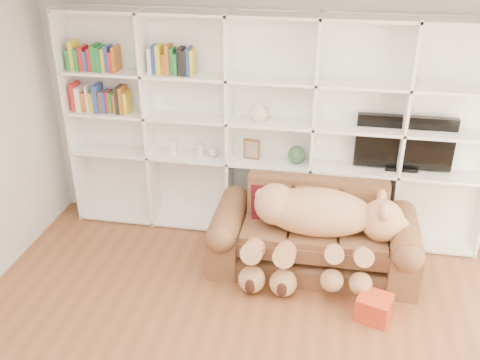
% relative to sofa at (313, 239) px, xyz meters
% --- Properties ---
extents(ceiling, '(5.00, 5.00, 0.00)m').
position_rel_sofa_xyz_m(ceiling, '(-0.53, -1.71, 2.38)').
color(ceiling, white).
rests_on(ceiling, wall_back).
extents(wall_back, '(5.00, 0.02, 2.70)m').
position_rel_sofa_xyz_m(wall_back, '(-0.53, 0.79, 1.03)').
color(wall_back, silver).
rests_on(wall_back, floor).
extents(bookshelf, '(4.43, 0.35, 2.40)m').
position_rel_sofa_xyz_m(bookshelf, '(-0.77, 0.65, 0.99)').
color(bookshelf, white).
rests_on(bookshelf, floor).
extents(sofa, '(2.00, 0.86, 0.84)m').
position_rel_sofa_xyz_m(sofa, '(0.00, 0.00, 0.00)').
color(sofa, brown).
rests_on(sofa, floor).
extents(teddy_bear, '(1.56, 0.84, 0.90)m').
position_rel_sofa_xyz_m(teddy_bear, '(0.03, -0.17, 0.27)').
color(teddy_bear, tan).
rests_on(teddy_bear, sofa).
extents(throw_pillow, '(0.40, 0.28, 0.38)m').
position_rel_sofa_xyz_m(throw_pillow, '(-0.47, 0.14, 0.29)').
color(throw_pillow, '#570F1B').
rests_on(throw_pillow, sofa).
extents(gift_box, '(0.35, 0.34, 0.23)m').
position_rel_sofa_xyz_m(gift_box, '(0.59, -0.70, -0.20)').
color(gift_box, red).
rests_on(gift_box, floor).
extents(tv, '(0.97, 0.18, 0.58)m').
position_rel_sofa_xyz_m(tv, '(0.83, 0.64, 0.83)').
color(tv, black).
rests_on(tv, bookshelf).
extents(picture_frame, '(0.18, 0.05, 0.22)m').
position_rel_sofa_xyz_m(picture_frame, '(-0.73, 0.59, 0.67)').
color(picture_frame, brown).
rests_on(picture_frame, bookshelf).
extents(green_vase, '(0.19, 0.19, 0.19)m').
position_rel_sofa_xyz_m(green_vase, '(-0.25, 0.59, 0.64)').
color(green_vase, '#315F3A').
rests_on(green_vase, bookshelf).
extents(figurine_tall, '(0.10, 0.10, 0.15)m').
position_rel_sofa_xyz_m(figurine_tall, '(-1.60, 0.59, 0.62)').
color(figurine_tall, white).
rests_on(figurine_tall, bookshelf).
extents(figurine_short, '(0.08, 0.08, 0.13)m').
position_rel_sofa_xyz_m(figurine_short, '(-1.29, 0.59, 0.61)').
color(figurine_short, white).
rests_on(figurine_short, bookshelf).
extents(snow_globe, '(0.11, 0.11, 0.11)m').
position_rel_sofa_xyz_m(snow_globe, '(-1.15, 0.59, 0.61)').
color(snow_globe, silver).
rests_on(snow_globe, bookshelf).
extents(shelf_vase, '(0.25, 0.25, 0.22)m').
position_rel_sofa_xyz_m(shelf_vase, '(-0.66, 0.59, 1.10)').
color(shelf_vase, beige).
rests_on(shelf_vase, bookshelf).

